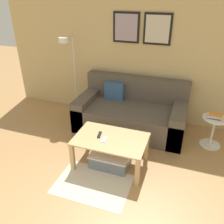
{
  "coord_description": "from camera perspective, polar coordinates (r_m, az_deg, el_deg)",
  "views": [
    {
      "loc": [
        0.87,
        -0.54,
        2.35
      ],
      "look_at": [
        -0.07,
        2.13,
        0.85
      ],
      "focal_mm": 38.0,
      "sensor_mm": 36.0,
      "label": 1
    }
  ],
  "objects": [
    {
      "name": "coffee_table",
      "position": [
        3.41,
        -0.34,
        -7.4
      ],
      "size": [
        1.02,
        0.65,
        0.46
      ],
      "color": "tan",
      "rests_on": "ground_plane"
    },
    {
      "name": "storage_bin",
      "position": [
        3.56,
        -0.3,
        -11.14
      ],
      "size": [
        0.57,
        0.42,
        0.21
      ],
      "color": "slate",
      "rests_on": "ground_plane"
    },
    {
      "name": "side_table",
      "position": [
        4.18,
        23.17,
        -3.77
      ],
      "size": [
        0.4,
        0.4,
        0.52
      ],
      "color": "white",
      "rests_on": "ground_plane"
    },
    {
      "name": "wall_back",
      "position": [
        4.46,
        7.77,
        13.85
      ],
      "size": [
        5.6,
        0.09,
        2.55
      ],
      "color": "tan",
      "rests_on": "ground_plane"
    },
    {
      "name": "cell_phone",
      "position": [
        3.33,
        -1.81,
        -6.62
      ],
      "size": [
        0.07,
        0.14,
        0.01
      ],
      "primitive_type": "cube",
      "rotation": [
        0.0,
        0.0,
        -0.03
      ],
      "color": "silver",
      "rests_on": "coffee_table"
    },
    {
      "name": "area_rug",
      "position": [
        3.34,
        -4.6,
        -16.85
      ],
      "size": [
        1.0,
        0.69,
        0.01
      ],
      "primitive_type": "cube",
      "color": "beige",
      "rests_on": "ground_plane"
    },
    {
      "name": "book_stack",
      "position": [
        4.06,
        23.58,
        -0.88
      ],
      "size": [
        0.24,
        0.16,
        0.07
      ],
      "color": "#4C4C51",
      "rests_on": "side_table"
    },
    {
      "name": "floor_lamp",
      "position": [
        4.6,
        -10.14,
        11.48
      ],
      "size": [
        0.22,
        0.52,
        1.58
      ],
      "color": "silver",
      "rests_on": "ground_plane"
    },
    {
      "name": "couch",
      "position": [
        4.36,
        4.6,
        -0.2
      ],
      "size": [
        1.93,
        0.99,
        0.89
      ],
      "color": "brown",
      "rests_on": "ground_plane"
    },
    {
      "name": "remote_control",
      "position": [
        3.42,
        -3.04,
        -5.48
      ],
      "size": [
        0.07,
        0.15,
        0.02
      ],
      "primitive_type": "cube",
      "rotation": [
        0.0,
        0.0,
        0.18
      ],
      "color": "black",
      "rests_on": "coffee_table"
    }
  ]
}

